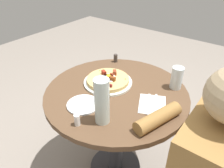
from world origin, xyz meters
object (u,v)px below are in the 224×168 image
bread_plate (83,105)px  salt_shaker (77,120)px  fork (149,103)px  pizza_plate (108,82)px  water_glass (177,78)px  water_bottle (102,101)px  pepper_shaker (116,58)px  knife (156,104)px  breakfast_pizza (108,79)px  dining_table (116,113)px

bread_plate → salt_shaker: bearing=33.9°
fork → pizza_plate: bearing=-122.5°
water_glass → fork: bearing=-10.5°
pizza_plate → bread_plate: bearing=7.0°
bread_plate → fork: size_ratio=0.95×
water_glass → salt_shaker: 0.63m
bread_plate → water_bottle: bearing=79.8°
water_bottle → salt_shaker: water_bottle is taller
bread_plate → water_glass: bearing=145.2°
water_glass → pepper_shaker: size_ratio=2.33×
bread_plate → knife: (-0.24, 0.31, 0.00)m
breakfast_pizza → bread_plate: bearing=6.9°
water_bottle → salt_shaker: bearing=-39.2°
pizza_plate → breakfast_pizza: 0.02m
dining_table → fork: bearing=91.1°
knife → water_glass: 0.23m
breakfast_pizza → water_glass: bearing=120.2°
bread_plate → pepper_shaker: pepper_shaker is taller
breakfast_pizza → water_glass: 0.41m
bread_plate → knife: bearing=127.5°
dining_table → bread_plate: bearing=-15.8°
water_glass → pepper_shaker: (-0.06, -0.49, -0.04)m
pizza_plate → knife: pizza_plate is taller
pizza_plate → salt_shaker: 0.39m
water_glass → knife: bearing=-3.1°
pepper_shaker → breakfast_pizza: bearing=27.5°
breakfast_pizza → knife: (0.02, 0.34, -0.02)m
pepper_shaker → bread_plate: bearing=17.8°
bread_plate → water_glass: water_glass is taller
knife → pepper_shaker: size_ratio=3.10×
bread_plate → breakfast_pizza: bearing=-173.1°
bread_plate → water_bottle: water_bottle is taller
pepper_shaker → fork: bearing=56.2°
bread_plate → water_bottle: size_ratio=0.73×
dining_table → pizza_plate: pizza_plate is taller
bread_plate → water_bottle: 0.20m
fork → water_bottle: water_bottle is taller
dining_table → pepper_shaker: (-0.30, -0.23, 0.20)m
pepper_shaker → dining_table: bearing=37.2°
pizza_plate → knife: size_ratio=1.66×
knife → salt_shaker: 0.42m
dining_table → fork: size_ratio=4.65×
water_glass → water_bottle: bearing=-18.3°
pepper_shaker → water_bottle: bearing=30.8°
pizza_plate → salt_shaker: (0.38, 0.11, 0.02)m
breakfast_pizza → fork: breakfast_pizza is taller
pizza_plate → dining_table: bearing=67.4°
knife → pepper_shaker: 0.55m
pizza_plate → water_glass: size_ratio=2.22×
dining_table → knife: 0.30m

